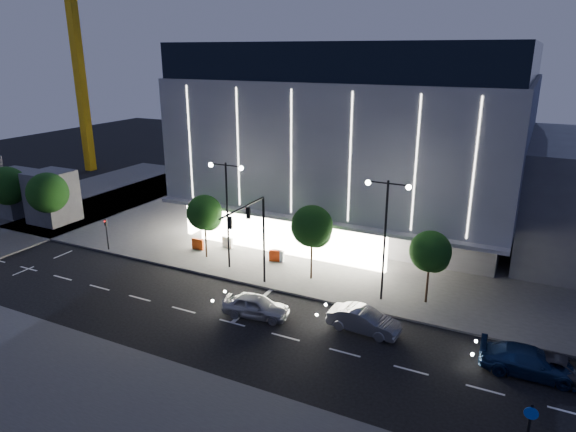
% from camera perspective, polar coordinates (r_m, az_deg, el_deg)
% --- Properties ---
extents(ground, '(160.00, 160.00, 0.00)m').
position_cam_1_polar(ground, '(37.28, -7.62, -9.98)').
color(ground, black).
rests_on(ground, ground).
extents(sidewalk_museum, '(70.00, 40.00, 0.15)m').
position_cam_1_polar(sidewalk_museum, '(55.66, 10.66, -0.47)').
color(sidewalk_museum, '#474747').
rests_on(sidewalk_museum, ground).
extents(sidewalk_west, '(16.00, 50.00, 0.15)m').
position_cam_1_polar(sidewalk_west, '(63.73, -25.34, 0.44)').
color(sidewalk_west, '#474747').
rests_on(sidewalk_west, ground).
extents(museum, '(30.00, 25.80, 18.00)m').
position_cam_1_polar(museum, '(52.49, 8.58, 8.88)').
color(museum, '#4C4C51').
rests_on(museum, ground).
extents(traffic_mast, '(0.33, 5.89, 7.07)m').
position_cam_1_polar(traffic_mast, '(37.36, -3.82, -1.37)').
color(traffic_mast, black).
rests_on(traffic_mast, ground).
extents(street_lamp_west, '(3.16, 0.36, 9.00)m').
position_cam_1_polar(street_lamp_west, '(41.25, -6.80, 1.77)').
color(street_lamp_west, black).
rests_on(street_lamp_west, ground).
extents(street_lamp_east, '(3.16, 0.36, 9.00)m').
position_cam_1_polar(street_lamp_east, '(36.08, 10.80, -0.81)').
color(street_lamp_east, black).
rests_on(street_lamp_east, ground).
extents(ped_signal_far, '(0.22, 0.24, 3.00)m').
position_cam_1_polar(ped_signal_far, '(48.82, -19.50, -1.60)').
color(ped_signal_far, black).
rests_on(ped_signal_far, ground).
extents(tower_crane, '(32.00, 2.00, 28.50)m').
position_cam_1_polar(tower_crane, '(81.35, -22.17, 18.92)').
color(tower_crane, gold).
rests_on(tower_crane, ground).
extents(tree_left, '(3.02, 3.02, 5.72)m').
position_cam_1_polar(tree_left, '(44.24, -9.22, 0.17)').
color(tree_left, black).
rests_on(tree_left, ground).
extents(tree_mid, '(3.25, 3.25, 6.15)m').
position_cam_1_polar(tree_mid, '(39.39, 2.71, -1.38)').
color(tree_mid, black).
rests_on(tree_mid, ground).
extents(tree_right, '(2.91, 2.91, 5.51)m').
position_cam_1_polar(tree_right, '(37.11, 15.55, -4.04)').
color(tree_right, black).
rests_on(tree_right, ground).
extents(car_lead, '(4.83, 2.45, 1.58)m').
position_cam_1_polar(car_lead, '(35.48, -3.58, -9.93)').
color(car_lead, '#ACAEB4').
rests_on(car_lead, ground).
extents(car_second, '(4.79, 1.93, 1.55)m').
position_cam_1_polar(car_second, '(34.06, 8.41, -11.40)').
color(car_second, gray).
rests_on(car_second, ground).
extents(car_third, '(5.47, 2.48, 1.55)m').
position_cam_1_polar(car_third, '(32.71, 25.28, -14.43)').
color(car_third, navy).
rests_on(car_third, ground).
extents(car_fourth, '(4.83, 2.47, 1.31)m').
position_cam_1_polar(car_fourth, '(33.05, 28.16, -14.78)').
color(car_fourth, '#313036').
rests_on(car_fourth, ground).
extents(barrier_a, '(1.11, 0.31, 1.00)m').
position_cam_1_polar(barrier_a, '(47.17, -9.99, -3.09)').
color(barrier_a, '#C3380A').
rests_on(barrier_a, sidewalk_museum).
extents(barrier_b, '(1.13, 0.43, 1.00)m').
position_cam_1_polar(barrier_b, '(47.19, -6.74, -2.92)').
color(barrier_b, white).
rests_on(barrier_b, sidewalk_museum).
extents(barrier_c, '(1.13, 0.54, 1.00)m').
position_cam_1_polar(barrier_c, '(43.89, -1.40, -4.44)').
color(barrier_c, red).
rests_on(barrier_c, sidewalk_museum).
extents(barrier_d, '(1.12, 0.36, 1.00)m').
position_cam_1_polar(barrier_d, '(43.91, -1.09, -4.42)').
color(barrier_d, white).
rests_on(barrier_d, sidewalk_museum).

